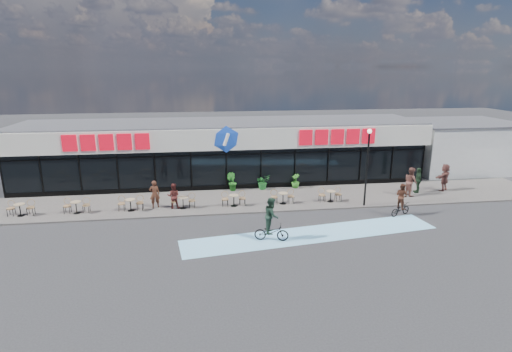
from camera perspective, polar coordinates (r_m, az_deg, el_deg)
The scene contains 23 objects.
ground at distance 22.47m, azimuth -2.99°, elevation -7.35°, with size 120.00×120.00×0.00m, color #28282B.
sidewalk at distance 26.65m, azimuth -3.81°, elevation -3.54°, with size 44.00×5.00×0.10m, color #5B5551.
bike_lane at distance 21.78m, azimuth 8.02°, elevation -8.23°, with size 14.00×2.20×0.01m, color #7EC7EF.
building at distance 31.29m, azimuth -4.59°, elevation 3.64°, with size 30.60×6.57×4.75m.
neighbour_building at distance 39.20m, azimuth 26.85°, elevation 3.99°, with size 9.20×7.20×4.11m.
lamp_post at distance 25.72m, azimuth 15.63°, elevation 2.13°, with size 0.28×0.28×4.91m.
bistro_set_0 at distance 27.58m, azimuth -30.59°, elevation -3.96°, with size 1.54×0.62×0.90m.
bistro_set_1 at distance 26.50m, azimuth -24.25°, elevation -3.87°, with size 1.54×0.62×0.90m.
bistro_set_2 at distance 25.75m, azimuth -17.46°, elevation -3.73°, with size 1.54×0.62×0.90m.
bistro_set_3 at distance 25.39m, azimuth -10.38°, elevation -3.53°, with size 1.54×0.62×0.90m.
bistro_set_4 at distance 25.42m, azimuth -3.20°, elevation -3.27°, with size 1.54×0.62×0.90m.
bistro_set_5 at distance 25.85m, azimuth 3.84°, elevation -2.96°, with size 1.54×0.62×0.90m.
bistro_set_6 at distance 26.65m, azimuth 10.55°, elevation -2.63°, with size 1.54×0.62×0.90m.
potted_plant_left at distance 28.47m, azimuth -3.48°, elevation -0.83°, with size 0.71×0.57×1.29m, color #1D5D1A.
potted_plant_mid at distance 28.77m, azimuth 0.99°, elevation -0.84°, with size 0.97×0.84×1.08m, color #1C6424.
potted_plant_right at distance 29.25m, azimuth 5.66°, elevation -0.70°, with size 0.58×0.58×1.03m, color #2A681D.
patron_left at distance 25.75m, azimuth -14.28°, elevation -2.50°, with size 0.64×0.42×1.76m, color #472619.
patron_right at distance 25.36m, azimuth -11.70°, elevation -2.80°, with size 0.78×0.61×1.61m, color #4F1F1C.
pedestrian_a at distance 30.13m, azimuth 22.13°, elevation -0.56°, with size 1.05×0.44×1.79m, color black.
pedestrian_b at distance 29.26m, azimuth 21.24°, elevation -0.73°, with size 0.96×0.75×1.97m, color brown.
pedestrian_c at distance 31.40m, azimuth 25.34°, elevation -0.15°, with size 1.80×0.57×1.94m, color brown.
cyclist_a at distance 20.51m, azimuth 2.23°, elevation -6.71°, with size 1.86×1.05×2.32m.
cyclist_b at distance 25.43m, azimuth 20.00°, elevation -3.56°, with size 1.61×1.12×2.01m.
Camera 1 is at (-1.65, -20.67, 8.66)m, focal length 28.00 mm.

